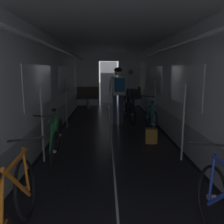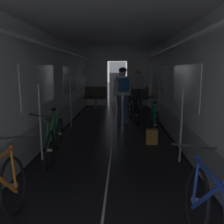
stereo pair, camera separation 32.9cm
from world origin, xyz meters
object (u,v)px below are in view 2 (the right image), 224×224
bicycle_teal (154,119)px  person_standing_near_bench (139,87)px  bench_seat_far_right (138,96)px  bicycle_black_in_aisle (133,110)px  backpack_on_floor (152,136)px  bench_seat_far_left (96,95)px  person_cyclist_aisle (123,89)px  bicycle_green (54,138)px

bicycle_teal → person_standing_near_bench: (-0.15, 3.63, 0.59)m
bench_seat_far_right → person_standing_near_bench: size_ratio=0.58×
person_standing_near_bench → bench_seat_far_right: bearing=90.4°
bicycle_black_in_aisle → person_standing_near_bench: bearing=82.2°
backpack_on_floor → bench_seat_far_right: bearing=90.0°
bench_seat_far_left → bicycle_black_in_aisle: (1.48, -2.71, -0.18)m
bench_seat_far_right → person_cyclist_aisle: (-0.66, -2.98, 0.50)m
bench_seat_far_right → backpack_on_floor: size_ratio=2.89×
bench_seat_far_left → person_cyclist_aisle: size_ratio=0.57×
bench_seat_far_left → bicycle_black_in_aisle: 3.09m
person_standing_near_bench → bicycle_black_in_aisle: bearing=-97.8°
bench_seat_far_left → backpack_on_floor: size_ratio=2.89×
bench_seat_far_right → person_standing_near_bench: 0.55m
person_cyclist_aisle → person_standing_near_bench: bearing=75.8°
person_cyclist_aisle → bicycle_black_in_aisle: (0.34, 0.27, -0.69)m
bench_seat_far_left → bicycle_green: (-0.15, -5.87, -0.19)m
bicycle_black_in_aisle → person_standing_near_bench: person_standing_near_bench is taller
bicycle_black_in_aisle → bicycle_green: bearing=-117.4°
bench_seat_far_right → person_cyclist_aisle: bearing=-102.4°
bench_seat_far_right → backpack_on_floor: bearing=-90.0°
bench_seat_far_left → bicycle_teal: (1.96, -4.00, -0.18)m
person_standing_near_bench → bench_seat_far_left: bearing=168.2°
bench_seat_far_left → bench_seat_far_right: same height
bicycle_black_in_aisle → backpack_on_floor: bicycle_black_in_aisle is taller
bench_seat_far_right → person_standing_near_bench: person_standing_near_bench is taller
bench_seat_far_left → backpack_on_floor: bench_seat_far_left is taller
bicycle_teal → bench_seat_far_right: bearing=92.3°
bench_seat_far_right → bicycle_green: 6.19m
person_standing_near_bench → bicycle_green: bearing=-109.6°
bicycle_teal → bicycle_black_in_aisle: bearing=110.1°
backpack_on_floor → person_cyclist_aisle: bearing=108.7°
bicycle_teal → bench_seat_far_left: bearing=116.1°
bicycle_teal → person_cyclist_aisle: bearing=128.4°
bicycle_teal → person_standing_near_bench: 3.68m
person_cyclist_aisle → bench_seat_far_left: bearing=111.0°
bench_seat_far_left → backpack_on_floor: 5.25m
bench_seat_far_left → bicycle_black_in_aisle: bearing=-61.3°
backpack_on_floor → bench_seat_far_left: bearing=110.1°
bench_seat_far_left → person_standing_near_bench: bearing=-11.8°
bicycle_green → person_cyclist_aisle: size_ratio=0.98×
bench_seat_far_left → bicycle_teal: bench_seat_far_left is taller
bicycle_green → bench_seat_far_right: bearing=71.6°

